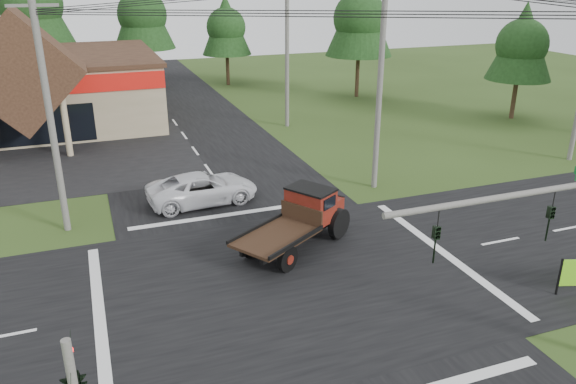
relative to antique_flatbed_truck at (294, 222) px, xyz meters
name	(u,v)px	position (x,y,z in m)	size (l,w,h in m)	color
ground	(289,282)	(-1.19, -2.57, -1.24)	(120.00, 120.00, 0.00)	#2C4117
road_ns	(289,282)	(-1.19, -2.57, -1.23)	(12.00, 120.00, 0.02)	black
road_ew	(289,282)	(-1.19, -2.57, -1.23)	(120.00, 12.00, 0.02)	black
traffic_signal_corner	(72,371)	(-8.69, -9.90, 2.28)	(0.53, 2.48, 4.40)	#595651
utility_pole_nw	(50,116)	(-9.19, 5.43, 4.15)	(2.00, 0.30, 10.50)	#595651
utility_pole_ne	(380,81)	(6.81, 5.43, 4.65)	(2.00, 0.30, 11.50)	#595651
utility_pole_n	(287,50)	(6.81, 19.43, 4.50)	(2.00, 0.30, 11.20)	#595651
tree_row_c	(30,0)	(-11.19, 38.43, 7.48)	(7.28, 7.28, 13.13)	#332316
tree_row_d	(142,12)	(-1.19, 39.43, 6.14)	(6.16, 6.16, 11.11)	#332316
tree_row_e	(226,25)	(6.81, 37.43, 4.79)	(5.04, 5.04, 9.09)	#332316
tree_side_ne	(360,16)	(16.81, 27.43, 6.14)	(6.16, 6.16, 11.11)	#332316
tree_side_e_near	(522,42)	(24.81, 15.43, 4.79)	(5.04, 5.04, 9.09)	#332316
antique_flatbed_truck	(294,222)	(0.00, 0.00, 0.00)	(2.26, 5.93, 2.48)	#50160B
white_pickup	(203,188)	(-2.58, 6.46, -0.46)	(2.60, 5.63, 1.57)	silver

